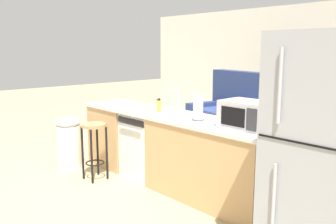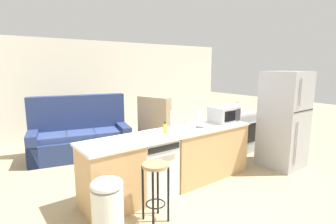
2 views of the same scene
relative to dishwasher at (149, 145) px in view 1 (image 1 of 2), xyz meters
name	(u,v)px [view 1 (image 1 of 2)]	position (x,y,z in m)	size (l,w,h in m)	color
ground_plane	(161,180)	(0.25, 0.00, -0.42)	(24.00, 24.00, 0.00)	tan
wall_back	(330,69)	(0.55, 4.20, 0.88)	(10.00, 0.06, 2.60)	silver
kitchen_counter	(174,153)	(0.49, 0.00, 0.00)	(2.94, 0.66, 0.90)	tan
dishwasher	(149,145)	(0.00, 0.00, 0.00)	(0.58, 0.61, 0.84)	white
refrigerator	(330,166)	(2.60, -0.55, 0.48)	(0.72, 0.73, 1.80)	#A8AAB2
microwave	(248,115)	(1.54, 0.00, 0.62)	(0.50, 0.37, 0.28)	#B7B7BC
sink_faucet	(178,102)	(0.44, 0.11, 0.61)	(0.07, 0.18, 0.30)	silver
paper_towel_roll	(198,108)	(0.92, -0.04, 0.62)	(0.14, 0.14, 0.28)	#4C4C51
soap_bottle	(159,106)	(0.22, -0.01, 0.55)	(0.06, 0.06, 0.18)	yellow
bar_stool	(94,139)	(-0.37, -0.61, 0.11)	(0.32, 0.32, 0.74)	tan
trash_bin	(69,142)	(-1.01, -0.64, -0.04)	(0.35, 0.35, 0.74)	white
couch	(240,120)	(-0.27, 2.41, -0.03)	(2.16, 1.35, 1.27)	navy
armchair	(321,146)	(1.47, 1.91, -0.07)	(1.01, 1.05, 1.20)	tan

